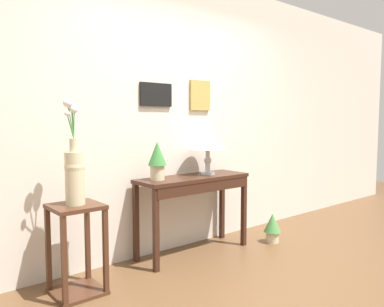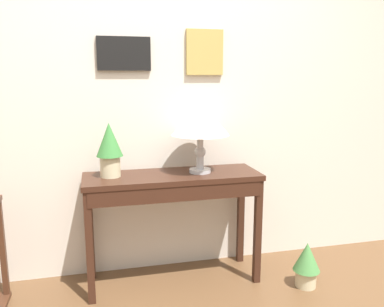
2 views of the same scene
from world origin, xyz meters
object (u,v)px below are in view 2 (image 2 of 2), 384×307
table_lamp (200,120)px  potted_plant_floor (307,262)px  potted_plant_on_console (110,147)px  console_table (173,192)px

table_lamp → potted_plant_floor: (0.67, -0.30, -0.95)m
potted_plant_on_console → console_table: bearing=-7.1°
table_lamp → console_table: bearing=-173.1°
potted_plant_floor → table_lamp: bearing=155.7°
table_lamp → potted_plant_on_console: table_lamp is taller
table_lamp → potted_plant_on_console: 0.62m
potted_plant_on_console → potted_plant_floor: bearing=-14.6°
console_table → potted_plant_floor: (0.86, -0.28, -0.48)m
console_table → table_lamp: table_lamp is taller
table_lamp → potted_plant_floor: bearing=-24.3°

